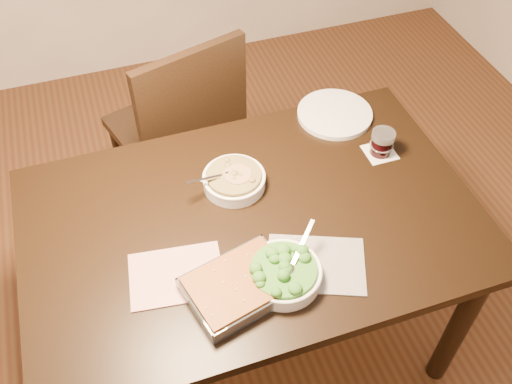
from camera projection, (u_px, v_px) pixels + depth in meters
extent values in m
plane|color=#492614|center=(253.00, 335.00, 2.31)|extent=(4.00, 4.00, 0.00)
cube|color=black|center=(252.00, 222.00, 1.77)|extent=(1.40, 0.90, 0.04)
cube|color=black|center=(252.00, 236.00, 1.82)|extent=(1.26, 0.76, 0.08)
cylinder|color=black|center=(459.00, 326.00, 1.95)|extent=(0.07, 0.07, 0.71)
cylinder|color=black|center=(66.00, 253.00, 2.15)|extent=(0.07, 0.07, 0.71)
cylinder|color=black|center=(364.00, 177.00, 2.41)|extent=(0.07, 0.07, 0.71)
cube|color=#9E2D37|center=(176.00, 275.00, 1.61)|extent=(0.29, 0.23, 0.01)
cube|color=#292931|center=(316.00, 264.00, 1.63)|extent=(0.33, 0.29, 0.00)
cube|color=white|center=(380.00, 152.00, 1.95)|extent=(0.10, 0.10, 0.00)
cylinder|color=white|center=(234.00, 181.00, 1.83)|extent=(0.20, 0.20, 0.04)
torus|color=white|center=(234.00, 177.00, 1.81)|extent=(0.20, 0.20, 0.01)
cylinder|color=#33280E|center=(234.00, 176.00, 1.81)|extent=(0.18, 0.18, 0.02)
cube|color=silver|center=(217.00, 180.00, 1.78)|extent=(0.13, 0.04, 0.04)
cylinder|color=#6B2208|center=(237.00, 174.00, 1.80)|extent=(0.09, 0.09, 0.00)
cylinder|color=white|center=(283.00, 275.00, 1.59)|extent=(0.21, 0.21, 0.04)
torus|color=white|center=(284.00, 270.00, 1.57)|extent=(0.22, 0.22, 0.01)
cylinder|color=#1A4E12|center=(284.00, 270.00, 1.57)|extent=(0.19, 0.19, 0.02)
cube|color=silver|center=(294.00, 249.00, 1.60)|extent=(0.11, 0.11, 0.04)
cube|color=silver|center=(239.00, 290.00, 1.58)|extent=(0.33, 0.27, 0.01)
cube|color=#54290C|center=(239.00, 285.00, 1.56)|extent=(0.31, 0.25, 0.05)
cube|color=silver|center=(221.00, 260.00, 1.62)|extent=(0.28, 0.07, 0.04)
cube|color=silver|center=(259.00, 313.00, 1.50)|extent=(0.28, 0.07, 0.04)
cube|color=silver|center=(281.00, 263.00, 1.61)|extent=(0.06, 0.20, 0.04)
cube|color=silver|center=(195.00, 310.00, 1.51)|extent=(0.06, 0.20, 0.04)
cylinder|color=black|center=(381.00, 145.00, 1.92)|extent=(0.07, 0.07, 0.06)
cylinder|color=silver|center=(384.00, 135.00, 1.89)|extent=(0.08, 0.08, 0.02)
cylinder|color=silver|center=(335.00, 114.00, 2.07)|extent=(0.27, 0.27, 0.02)
cube|color=black|center=(173.00, 129.00, 2.45)|extent=(0.57, 0.57, 0.04)
cylinder|color=black|center=(194.00, 129.00, 2.82)|extent=(0.04, 0.04, 0.45)
cylinder|color=black|center=(239.00, 177.00, 2.60)|extent=(0.04, 0.04, 0.45)
cylinder|color=black|center=(121.00, 162.00, 2.66)|extent=(0.04, 0.04, 0.45)
cylinder|color=black|center=(162.00, 215.00, 2.44)|extent=(0.04, 0.04, 0.45)
cube|color=black|center=(194.00, 108.00, 2.14)|extent=(0.45, 0.17, 0.49)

